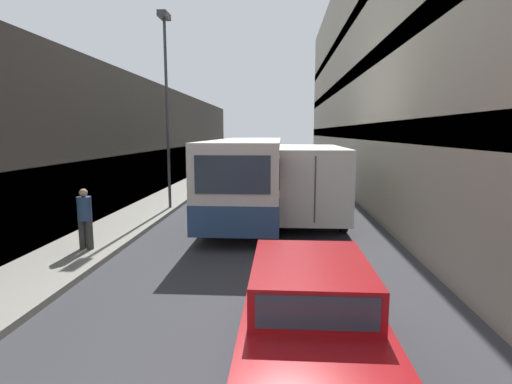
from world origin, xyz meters
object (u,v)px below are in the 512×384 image
object	(u,v)px
car_hatchback	(310,312)
street_lamp	(166,78)
bus	(249,175)
pedestrian	(85,217)
box_truck	(307,177)
panel_van	(236,164)

from	to	relation	value
car_hatchback	street_lamp	size ratio (longest dim) A/B	0.51
car_hatchback	street_lamp	bearing A→B (deg)	115.18
car_hatchback	bus	bearing A→B (deg)	99.53
car_hatchback	pedestrian	size ratio (longest dim) A/B	2.44
pedestrian	box_truck	bearing A→B (deg)	41.12
bus	panel_van	size ratio (longest dim) A/B	2.55
panel_van	street_lamp	bearing A→B (deg)	-98.41
street_lamp	panel_van	bearing A→B (deg)	81.59
car_hatchback	pedestrian	xyz separation A→B (m)	(-5.79, 4.81, 0.31)
car_hatchback	bus	world-z (taller)	bus
car_hatchback	street_lamp	distance (m)	13.13
panel_van	street_lamp	size ratio (longest dim) A/B	0.53
box_truck	pedestrian	size ratio (longest dim) A/B	4.70
panel_van	pedestrian	bearing A→B (deg)	-97.31
bus	pedestrian	size ratio (longest dim) A/B	6.40
pedestrian	street_lamp	world-z (taller)	street_lamp
bus	box_truck	size ratio (longest dim) A/B	1.36
car_hatchback	box_truck	xyz separation A→B (m)	(0.59, 10.38, 0.81)
panel_van	pedestrian	world-z (taller)	panel_van
bus	box_truck	xyz separation A→B (m)	(2.35, -0.13, -0.06)
bus	pedestrian	bearing A→B (deg)	-125.24
bus	panel_van	distance (m)	11.75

